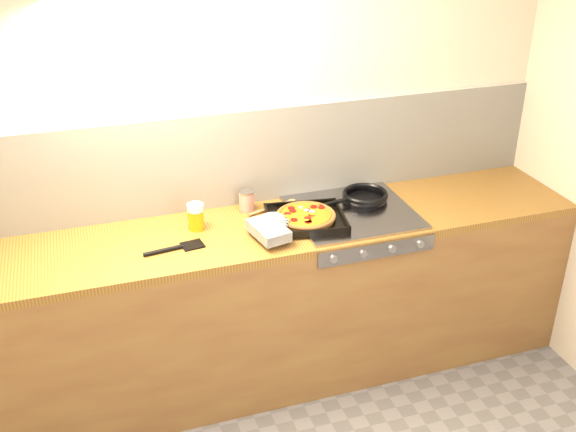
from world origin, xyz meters
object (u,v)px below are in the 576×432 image
object	(u,v)px
pizza_on_tray	(295,220)
frying_pan	(364,196)
tomato_can	(247,201)
juice_glass	(196,216)

from	to	relation	value
pizza_on_tray	frying_pan	size ratio (longest dim) A/B	1.25
frying_pan	tomato_can	size ratio (longest dim) A/B	3.82
pizza_on_tray	juice_glass	xyz separation A→B (m)	(-0.46, 0.13, 0.03)
pizza_on_tray	tomato_can	bearing A→B (deg)	125.40
tomato_can	juice_glass	bearing A→B (deg)	-157.64
juice_glass	pizza_on_tray	bearing A→B (deg)	-16.02
frying_pan	juice_glass	size ratio (longest dim) A/B	3.12
tomato_can	juice_glass	size ratio (longest dim) A/B	0.82
pizza_on_tray	frying_pan	bearing A→B (deg)	18.75
frying_pan	tomato_can	bearing A→B (deg)	170.33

